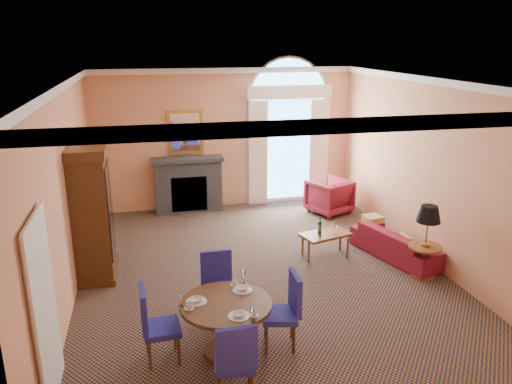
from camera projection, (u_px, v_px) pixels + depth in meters
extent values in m
plane|color=#111E37|center=(263.00, 274.00, 8.45)|extent=(7.50, 7.50, 0.00)
cube|color=#ED9F71|center=(225.00, 139.00, 11.48)|extent=(6.00, 0.04, 3.20)
cube|color=#ED9F71|center=(65.00, 196.00, 7.35)|extent=(0.04, 7.50, 3.20)
cube|color=#ED9F71|center=(431.00, 172.00, 8.62)|extent=(0.04, 7.50, 3.20)
cube|color=white|center=(263.00, 81.00, 7.51)|extent=(6.00, 7.50, 0.04)
cube|color=white|center=(263.00, 85.00, 7.53)|extent=(6.00, 7.50, 0.12)
cube|color=white|center=(45.00, 313.00, 5.29)|extent=(0.08, 0.90, 2.06)
cube|color=#3B4046|center=(188.00, 186.00, 11.40)|extent=(1.50, 0.40, 1.20)
cube|color=#3B4046|center=(187.00, 159.00, 11.18)|extent=(1.60, 0.46, 0.08)
cube|color=gold|center=(185.00, 132.00, 11.20)|extent=(0.80, 0.04, 1.00)
cube|color=white|center=(185.00, 132.00, 11.18)|extent=(0.64, 0.02, 0.84)
cube|color=white|center=(287.00, 151.00, 11.88)|extent=(1.90, 0.04, 2.50)
cube|color=#85B3DF|center=(288.00, 151.00, 11.87)|extent=(1.70, 0.02, 2.30)
cylinder|color=white|center=(288.00, 98.00, 11.51)|extent=(1.90, 0.04, 1.90)
cube|color=white|center=(258.00, 154.00, 11.61)|extent=(0.45, 0.06, 2.45)
cube|color=white|center=(319.00, 151.00, 11.92)|extent=(0.45, 0.06, 2.45)
cube|color=white|center=(290.00, 92.00, 11.35)|extent=(2.00, 0.08, 0.30)
cube|color=#3F230E|center=(93.00, 216.00, 8.17)|extent=(0.57, 1.03, 2.05)
cube|color=#3F230E|center=(86.00, 150.00, 7.84)|extent=(0.64, 1.13, 0.16)
cube|color=#3F230E|center=(98.00, 270.00, 8.46)|extent=(0.64, 1.13, 0.10)
cylinder|color=#3F230E|center=(226.00, 304.00, 6.11)|extent=(1.15, 1.15, 0.05)
cylinder|color=#3F230E|center=(227.00, 330.00, 6.22)|extent=(0.15, 0.15, 0.67)
cylinder|color=#3F230E|center=(227.00, 351.00, 6.31)|extent=(0.57, 0.57, 0.06)
cylinder|color=white|center=(242.00, 290.00, 6.39)|extent=(0.26, 0.26, 0.01)
imported|color=white|center=(242.00, 288.00, 6.39)|extent=(0.15, 0.15, 0.04)
imported|color=white|center=(235.00, 282.00, 6.52)|extent=(0.09, 0.09, 0.07)
cylinder|color=white|center=(197.00, 301.00, 6.11)|extent=(0.26, 0.26, 0.01)
imported|color=white|center=(196.00, 300.00, 6.11)|extent=(0.15, 0.15, 0.04)
imported|color=white|center=(189.00, 305.00, 5.95)|extent=(0.09, 0.09, 0.07)
cylinder|color=white|center=(239.00, 316.00, 5.79)|extent=(0.26, 0.26, 0.01)
imported|color=white|center=(239.00, 314.00, 5.79)|extent=(0.15, 0.15, 0.04)
imported|color=white|center=(254.00, 312.00, 5.80)|extent=(0.09, 0.09, 0.07)
cube|color=navy|center=(218.00, 293.00, 6.91)|extent=(0.55, 0.55, 0.08)
cube|color=navy|center=(216.00, 268.00, 7.02)|extent=(0.44, 0.08, 0.53)
cylinder|color=#3F230E|center=(224.00, 300.00, 7.21)|extent=(0.03, 0.03, 0.40)
cylinder|color=#3F230E|center=(203.00, 306.00, 7.04)|extent=(0.03, 0.03, 0.40)
cylinder|color=#3F230E|center=(235.00, 310.00, 6.92)|extent=(0.03, 0.03, 0.40)
cylinder|color=#3F230E|center=(213.00, 317.00, 6.76)|extent=(0.03, 0.03, 0.40)
cube|color=navy|center=(235.00, 362.00, 5.44)|extent=(0.49, 0.49, 0.08)
cube|color=navy|center=(237.00, 350.00, 5.16)|extent=(0.44, 0.09, 0.53)
cylinder|color=#3F230E|center=(219.00, 371.00, 5.66)|extent=(0.03, 0.03, 0.40)
cylinder|color=#3F230E|center=(249.00, 369.00, 5.69)|extent=(0.03, 0.03, 0.40)
cube|color=navy|center=(280.00, 315.00, 6.35)|extent=(0.52, 0.52, 0.08)
cube|color=navy|center=(295.00, 293.00, 6.32)|extent=(0.08, 0.44, 0.53)
cylinder|color=#3F230E|center=(294.00, 339.00, 6.26)|extent=(0.03, 0.03, 0.40)
cylinder|color=#3F230E|center=(292.00, 324.00, 6.59)|extent=(0.03, 0.03, 0.40)
cylinder|color=#3F230E|center=(267.00, 339.00, 6.26)|extent=(0.03, 0.03, 0.40)
cylinder|color=#3F230E|center=(266.00, 324.00, 6.59)|extent=(0.03, 0.03, 0.40)
cube|color=navy|center=(162.00, 329.00, 6.06)|extent=(0.47, 0.47, 0.08)
cube|color=navy|center=(143.00, 309.00, 5.94)|extent=(0.09, 0.44, 0.53)
cylinder|color=#3F230E|center=(147.00, 340.00, 6.24)|extent=(0.03, 0.03, 0.40)
cylinder|color=#3F230E|center=(150.00, 356.00, 5.92)|extent=(0.03, 0.03, 0.40)
cylinder|color=#3F230E|center=(175.00, 336.00, 6.33)|extent=(0.03, 0.03, 0.40)
cylinder|color=#3F230E|center=(179.00, 351.00, 6.02)|extent=(0.03, 0.03, 0.40)
imported|color=maroon|center=(398.00, 243.00, 9.02)|extent=(1.21, 1.96, 0.54)
imported|color=maroon|center=(329.00, 196.00, 11.31)|extent=(1.11, 1.12, 0.78)
cube|color=brown|center=(325.00, 235.00, 9.03)|extent=(0.97, 0.70, 0.05)
cylinder|color=brown|center=(309.00, 252.00, 8.85)|extent=(0.04, 0.04, 0.39)
cylinder|color=brown|center=(348.00, 248.00, 9.01)|extent=(0.04, 0.04, 0.39)
cylinder|color=brown|center=(303.00, 244.00, 9.18)|extent=(0.04, 0.04, 0.39)
cylinder|color=brown|center=(340.00, 241.00, 9.33)|extent=(0.04, 0.04, 0.39)
cylinder|color=brown|center=(425.00, 247.00, 8.22)|extent=(0.55, 0.55, 0.04)
cylinder|color=brown|center=(424.00, 262.00, 8.30)|extent=(0.07, 0.07, 0.51)
cylinder|color=brown|center=(422.00, 275.00, 8.37)|extent=(0.40, 0.40, 0.04)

